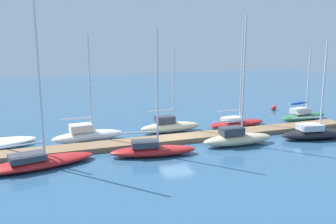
{
  "coord_description": "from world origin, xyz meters",
  "views": [
    {
      "loc": [
        -10.02,
        -25.03,
        7.76
      ],
      "look_at": [
        0.0,
        2.0,
        2.0
      ],
      "focal_mm": 37.49,
      "sensor_mm": 36.0,
      "label": 1
    }
  ],
  "objects_px": {
    "sailboat_4": "(170,126)",
    "sailboat_6": "(237,122)",
    "sailboat_7": "(315,133)",
    "sailboat_8": "(303,115)",
    "sailboat_2": "(88,134)",
    "mooring_buoy_red": "(274,108)",
    "sailboat_3": "(152,149)",
    "sailboat_5": "(237,137)",
    "sailboat_1": "(38,161)"
  },
  "relations": [
    {
      "from": "sailboat_4",
      "to": "mooring_buoy_red",
      "type": "relative_size",
      "value": 11.9
    },
    {
      "from": "sailboat_4",
      "to": "sailboat_5",
      "type": "distance_m",
      "value": 6.48
    },
    {
      "from": "sailboat_1",
      "to": "sailboat_5",
      "type": "distance_m",
      "value": 14.34
    },
    {
      "from": "sailboat_3",
      "to": "sailboat_7",
      "type": "height_order",
      "value": "sailboat_3"
    },
    {
      "from": "sailboat_6",
      "to": "mooring_buoy_red",
      "type": "relative_size",
      "value": 15.97
    },
    {
      "from": "sailboat_3",
      "to": "sailboat_6",
      "type": "height_order",
      "value": "sailboat_6"
    },
    {
      "from": "sailboat_1",
      "to": "mooring_buoy_red",
      "type": "xyz_separation_m",
      "value": [
        25.66,
        10.56,
        -0.17
      ]
    },
    {
      "from": "sailboat_4",
      "to": "sailboat_5",
      "type": "height_order",
      "value": "sailboat_5"
    },
    {
      "from": "sailboat_1",
      "to": "mooring_buoy_red",
      "type": "relative_size",
      "value": 17.5
    },
    {
      "from": "sailboat_6",
      "to": "sailboat_5",
      "type": "bearing_deg",
      "value": -125.14
    },
    {
      "from": "sailboat_1",
      "to": "sailboat_6",
      "type": "distance_m",
      "value": 18.31
    },
    {
      "from": "sailboat_3",
      "to": "sailboat_5",
      "type": "bearing_deg",
      "value": 11.29
    },
    {
      "from": "sailboat_2",
      "to": "sailboat_7",
      "type": "bearing_deg",
      "value": -22.94
    },
    {
      "from": "sailboat_2",
      "to": "mooring_buoy_red",
      "type": "relative_size",
      "value": 13.83
    },
    {
      "from": "sailboat_4",
      "to": "sailboat_1",
      "type": "bearing_deg",
      "value": -153.16
    },
    {
      "from": "mooring_buoy_red",
      "to": "sailboat_1",
      "type": "bearing_deg",
      "value": -157.63
    },
    {
      "from": "sailboat_4",
      "to": "sailboat_6",
      "type": "distance_m",
      "value": 6.61
    },
    {
      "from": "sailboat_2",
      "to": "sailboat_3",
      "type": "bearing_deg",
      "value": -59.24
    },
    {
      "from": "sailboat_5",
      "to": "sailboat_8",
      "type": "distance_m",
      "value": 12.0
    },
    {
      "from": "sailboat_2",
      "to": "sailboat_5",
      "type": "bearing_deg",
      "value": -30.33
    },
    {
      "from": "sailboat_5",
      "to": "sailboat_6",
      "type": "relative_size",
      "value": 1.01
    },
    {
      "from": "sailboat_4",
      "to": "sailboat_6",
      "type": "xyz_separation_m",
      "value": [
        6.61,
        -0.16,
        -0.13
      ]
    },
    {
      "from": "sailboat_7",
      "to": "sailboat_4",
      "type": "bearing_deg",
      "value": 158.36
    },
    {
      "from": "sailboat_4",
      "to": "mooring_buoy_red",
      "type": "distance_m",
      "value": 15.59
    },
    {
      "from": "sailboat_3",
      "to": "sailboat_7",
      "type": "relative_size",
      "value": 1.1
    },
    {
      "from": "sailboat_4",
      "to": "sailboat_6",
      "type": "bearing_deg",
      "value": -1.1
    },
    {
      "from": "sailboat_1",
      "to": "sailboat_3",
      "type": "height_order",
      "value": "sailboat_1"
    },
    {
      "from": "sailboat_3",
      "to": "sailboat_6",
      "type": "xyz_separation_m",
      "value": [
        10.06,
        5.54,
        -0.04
      ]
    },
    {
      "from": "sailboat_2",
      "to": "sailboat_4",
      "type": "bearing_deg",
      "value": -0.69
    },
    {
      "from": "sailboat_1",
      "to": "sailboat_4",
      "type": "xyz_separation_m",
      "value": [
        10.92,
        5.46,
        0.11
      ]
    },
    {
      "from": "sailboat_3",
      "to": "sailboat_5",
      "type": "height_order",
      "value": "sailboat_5"
    },
    {
      "from": "mooring_buoy_red",
      "to": "sailboat_6",
      "type": "bearing_deg",
      "value": -147.12
    },
    {
      "from": "sailboat_2",
      "to": "sailboat_3",
      "type": "xyz_separation_m",
      "value": [
        3.74,
        -5.08,
        -0.11
      ]
    },
    {
      "from": "sailboat_7",
      "to": "sailboat_8",
      "type": "relative_size",
      "value": 1.07
    },
    {
      "from": "sailboat_4",
      "to": "sailboat_8",
      "type": "distance_m",
      "value": 14.23
    },
    {
      "from": "sailboat_2",
      "to": "mooring_buoy_red",
      "type": "bearing_deg",
      "value": 9.01
    },
    {
      "from": "sailboat_1",
      "to": "mooring_buoy_red",
      "type": "bearing_deg",
      "value": 10.21
    },
    {
      "from": "sailboat_2",
      "to": "sailboat_3",
      "type": "relative_size",
      "value": 0.96
    },
    {
      "from": "sailboat_3",
      "to": "sailboat_4",
      "type": "xyz_separation_m",
      "value": [
        3.45,
        5.7,
        0.09
      ]
    },
    {
      "from": "sailboat_7",
      "to": "mooring_buoy_red",
      "type": "relative_size",
      "value": 13.09
    },
    {
      "from": "sailboat_3",
      "to": "sailboat_6",
      "type": "relative_size",
      "value": 0.9
    },
    {
      "from": "sailboat_8",
      "to": "mooring_buoy_red",
      "type": "bearing_deg",
      "value": 75.96
    },
    {
      "from": "sailboat_3",
      "to": "mooring_buoy_red",
      "type": "relative_size",
      "value": 14.39
    },
    {
      "from": "sailboat_1",
      "to": "sailboat_3",
      "type": "xyz_separation_m",
      "value": [
        7.47,
        -0.24,
        0.02
      ]
    },
    {
      "from": "sailboat_8",
      "to": "sailboat_5",
      "type": "bearing_deg",
      "value": -162.99
    },
    {
      "from": "sailboat_3",
      "to": "mooring_buoy_red",
      "type": "xyz_separation_m",
      "value": [
        18.19,
        10.79,
        -0.19
      ]
    },
    {
      "from": "mooring_buoy_red",
      "to": "sailboat_2",
      "type": "bearing_deg",
      "value": -165.4
    },
    {
      "from": "sailboat_5",
      "to": "mooring_buoy_red",
      "type": "xyz_separation_m",
      "value": [
        11.31,
        10.6,
        -0.31
      ]
    },
    {
      "from": "sailboat_8",
      "to": "sailboat_2",
      "type": "bearing_deg",
      "value": 172.14
    },
    {
      "from": "sailboat_4",
      "to": "sailboat_7",
      "type": "distance_m",
      "value": 12.07
    }
  ]
}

